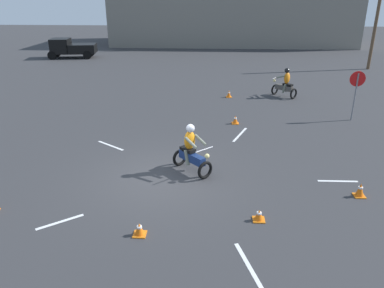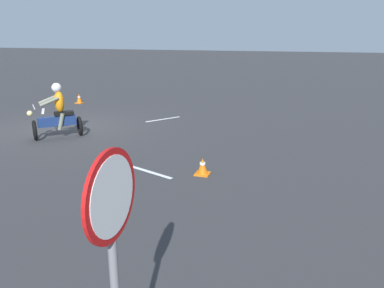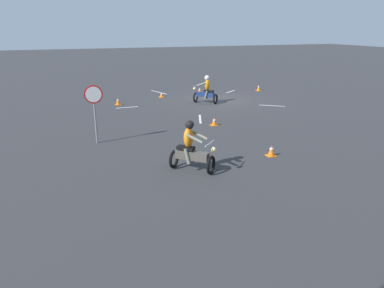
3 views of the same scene
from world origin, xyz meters
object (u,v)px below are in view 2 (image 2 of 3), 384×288
(traffic_cone_far_center, at_px, (203,167))
(stop_sign, at_px, (113,236))
(motorcycle_rider_foreground, at_px, (58,114))
(traffic_cone_mid_center, at_px, (79,99))

(traffic_cone_far_center, bearing_deg, stop_sign, 8.97)
(traffic_cone_far_center, bearing_deg, motorcycle_rider_foreground, -108.74)
(motorcycle_rider_foreground, distance_m, traffic_cone_far_center, 5.34)
(traffic_cone_mid_center, distance_m, traffic_cone_far_center, 10.52)
(stop_sign, xyz_separation_m, traffic_cone_mid_center, (-12.47, -8.71, -1.43))
(traffic_cone_mid_center, xyz_separation_m, traffic_cone_far_center, (7.00, 7.85, -0.02))
(stop_sign, relative_size, traffic_cone_far_center, 6.02)
(stop_sign, relative_size, traffic_cone_mid_center, 5.46)
(traffic_cone_mid_center, relative_size, traffic_cone_far_center, 1.10)
(stop_sign, distance_m, traffic_cone_mid_center, 15.28)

